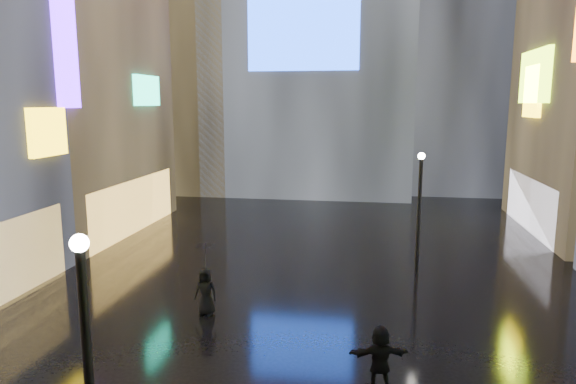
# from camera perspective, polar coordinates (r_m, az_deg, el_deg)

# --- Properties ---
(ground) EXTENTS (140.00, 140.00, 0.00)m
(ground) POSITION_cam_1_polar(r_m,az_deg,el_deg) (21.88, 3.44, -9.40)
(ground) COLOR black
(ground) RESTS_ON ground
(building_left_far) EXTENTS (10.28, 12.00, 22.00)m
(building_left_far) POSITION_cam_1_polar(r_m,az_deg,el_deg) (32.33, -25.70, 15.62)
(building_left_far) COLOR black
(building_left_far) RESTS_ON ground
(tower_flank_left) EXTENTS (10.00, 10.00, 26.00)m
(tower_flank_left) POSITION_cam_1_polar(r_m,az_deg,el_deg) (45.85, -11.78, 16.92)
(tower_flank_left) COLOR black
(tower_flank_left) RESTS_ON ground
(lamp_near) EXTENTS (0.30, 0.30, 5.20)m
(lamp_near) POSITION_cam_1_polar(r_m,az_deg,el_deg) (9.44, -21.31, -17.74)
(lamp_near) COLOR black
(lamp_near) RESTS_ON ground
(lamp_far) EXTENTS (0.30, 0.30, 5.20)m
(lamp_far) POSITION_cam_1_polar(r_m,az_deg,el_deg) (22.21, 14.38, -1.53)
(lamp_far) COLOR black
(lamp_far) RESTS_ON ground
(pedestrian_4) EXTENTS (0.84, 0.59, 1.63)m
(pedestrian_4) POSITION_cam_1_polar(r_m,az_deg,el_deg) (18.18, -9.13, -10.87)
(pedestrian_4) COLOR black
(pedestrian_4) RESTS_ON ground
(pedestrian_5) EXTENTS (1.61, 0.79, 1.67)m
(pedestrian_5) POSITION_cam_1_polar(r_m,az_deg,el_deg) (13.90, 10.18, -17.62)
(pedestrian_5) COLOR black
(pedestrian_5) RESTS_ON ground
(umbrella_2) EXTENTS (1.43, 1.42, 0.93)m
(umbrella_2) POSITION_cam_1_polar(r_m,az_deg,el_deg) (17.77, -9.24, -7.00)
(umbrella_2) COLOR black
(umbrella_2) RESTS_ON pedestrian_4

